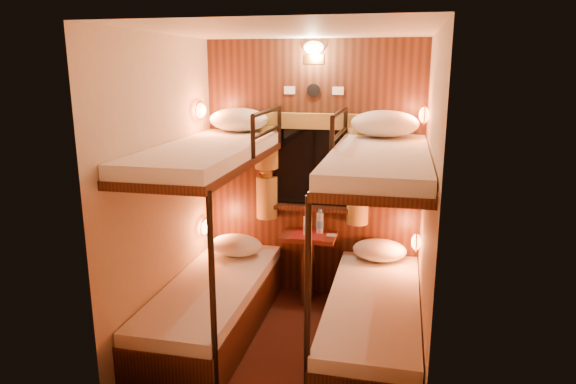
% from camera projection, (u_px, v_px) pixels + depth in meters
% --- Properties ---
extents(floor, '(2.10, 2.10, 0.00)m').
position_uv_depth(floor, '(289.00, 345.00, 4.09)').
color(floor, '#3A180F').
rests_on(floor, ground).
extents(ceiling, '(2.10, 2.10, 0.00)m').
position_uv_depth(ceiling, '(289.00, 30.00, 3.52)').
color(ceiling, silver).
rests_on(ceiling, wall_back).
extents(wall_back, '(2.40, 0.00, 2.40)m').
position_uv_depth(wall_back, '(313.00, 172.00, 4.80)').
color(wall_back, '#C6B293').
rests_on(wall_back, floor).
extents(wall_front, '(2.40, 0.00, 2.40)m').
position_uv_depth(wall_front, '(247.00, 247.00, 2.81)').
color(wall_front, '#C6B293').
rests_on(wall_front, floor).
extents(wall_left, '(0.00, 2.40, 2.40)m').
position_uv_depth(wall_left, '(164.00, 192.00, 4.02)').
color(wall_left, '#C6B293').
rests_on(wall_left, floor).
extents(wall_right, '(0.00, 2.40, 2.40)m').
position_uv_depth(wall_right, '(428.00, 207.00, 3.59)').
color(wall_right, '#C6B293').
rests_on(wall_right, floor).
extents(back_panel, '(2.00, 0.03, 2.40)m').
position_uv_depth(back_panel, '(313.00, 172.00, 4.79)').
color(back_panel, black).
rests_on(back_panel, floor).
extents(bunk_left, '(0.72, 1.90, 1.82)m').
position_uv_depth(bunk_left, '(213.00, 269.00, 4.16)').
color(bunk_left, black).
rests_on(bunk_left, floor).
extents(bunk_right, '(0.72, 1.90, 1.82)m').
position_uv_depth(bunk_right, '(374.00, 284.00, 3.88)').
color(bunk_right, black).
rests_on(bunk_right, floor).
extents(window, '(1.00, 0.12, 0.79)m').
position_uv_depth(window, '(312.00, 175.00, 4.76)').
color(window, black).
rests_on(window, back_panel).
extents(curtains, '(1.10, 0.22, 1.00)m').
position_uv_depth(curtains, '(312.00, 167.00, 4.71)').
color(curtains, olive).
rests_on(curtains, back_panel).
extents(back_fixtures, '(0.54, 0.09, 0.48)m').
position_uv_depth(back_fixtures, '(314.00, 56.00, 4.50)').
color(back_fixtures, black).
rests_on(back_fixtures, back_panel).
extents(reading_lamps, '(2.00, 0.20, 1.25)m').
position_uv_depth(reading_lamps, '(306.00, 175.00, 4.46)').
color(reading_lamps, '#F75E25').
rests_on(reading_lamps, wall_left).
extents(table, '(0.50, 0.34, 0.66)m').
position_uv_depth(table, '(309.00, 258.00, 4.80)').
color(table, '#511512').
rests_on(table, floor).
extents(bottle_left, '(0.06, 0.06, 0.21)m').
position_uv_depth(bottle_left, '(307.00, 226.00, 4.69)').
color(bottle_left, '#99BFE5').
rests_on(bottle_left, table).
extents(bottle_right, '(0.07, 0.07, 0.23)m').
position_uv_depth(bottle_right, '(320.00, 223.00, 4.75)').
color(bottle_right, '#99BFE5').
rests_on(bottle_right, table).
extents(sachet_a, '(0.09, 0.07, 0.01)m').
position_uv_depth(sachet_a, '(332.00, 235.00, 4.71)').
color(sachet_a, silver).
rests_on(sachet_a, table).
extents(sachet_b, '(0.09, 0.07, 0.01)m').
position_uv_depth(sachet_b, '(331.00, 235.00, 4.72)').
color(sachet_b, silver).
rests_on(sachet_b, table).
extents(pillow_lower_left, '(0.49, 0.35, 0.19)m').
position_uv_depth(pillow_lower_left, '(236.00, 245.00, 4.74)').
color(pillow_lower_left, silver).
rests_on(pillow_lower_left, bunk_left).
extents(pillow_lower_right, '(0.48, 0.34, 0.19)m').
position_uv_depth(pillow_lower_right, '(379.00, 250.00, 4.62)').
color(pillow_lower_right, silver).
rests_on(pillow_lower_right, bunk_right).
extents(pillow_upper_left, '(0.54, 0.38, 0.21)m').
position_uv_depth(pillow_upper_left, '(239.00, 120.00, 4.62)').
color(pillow_upper_left, silver).
rests_on(pillow_upper_left, bunk_left).
extents(pillow_upper_right, '(0.56, 0.40, 0.22)m').
position_uv_depth(pillow_upper_right, '(385.00, 124.00, 4.25)').
color(pillow_upper_right, silver).
rests_on(pillow_upper_right, bunk_right).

